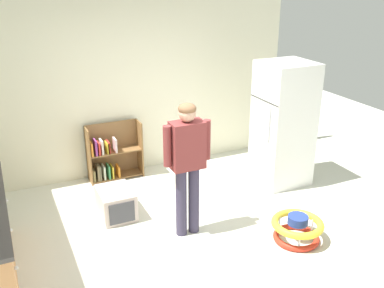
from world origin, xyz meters
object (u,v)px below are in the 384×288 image
(refrigerator, at_px, (283,124))
(pet_carrier, at_px, (116,203))
(standing_person, at_px, (187,158))
(bookshelf, at_px, (111,155))
(baby_walker, at_px, (297,228))

(refrigerator, height_order, pet_carrier, refrigerator)
(standing_person, bearing_deg, bookshelf, 102.94)
(baby_walker, distance_m, pet_carrier, 2.25)
(standing_person, relative_size, pet_carrier, 2.93)
(baby_walker, bearing_deg, refrigerator, 62.01)
(baby_walker, bearing_deg, standing_person, 147.70)
(refrigerator, height_order, standing_person, refrigerator)
(bookshelf, height_order, pet_carrier, bookshelf)
(standing_person, bearing_deg, refrigerator, 21.18)
(refrigerator, bearing_deg, baby_walker, -117.99)
(pet_carrier, bearing_deg, baby_walker, -38.97)
(standing_person, distance_m, baby_walker, 1.51)
(refrigerator, relative_size, baby_walker, 2.95)
(refrigerator, relative_size, bookshelf, 2.09)
(refrigerator, bearing_deg, bookshelf, 153.07)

